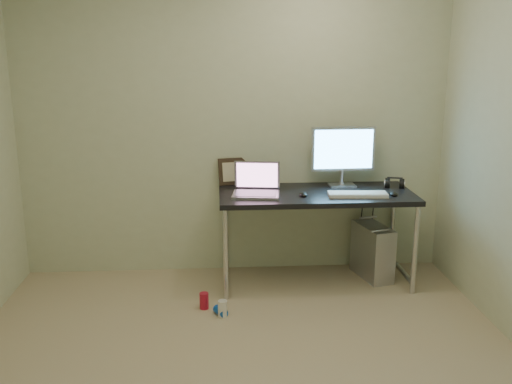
% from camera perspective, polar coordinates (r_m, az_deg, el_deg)
% --- Properties ---
extents(floor, '(3.50, 3.50, 0.00)m').
position_cam_1_polar(floor, '(3.44, -1.06, -18.45)').
color(floor, tan).
rests_on(floor, ground).
extents(wall_back, '(3.50, 0.02, 2.50)m').
position_cam_1_polar(wall_back, '(4.68, -2.19, 6.80)').
color(wall_back, beige).
rests_on(wall_back, ground).
extents(desk, '(1.53, 0.67, 0.75)m').
position_cam_1_polar(desk, '(4.53, 6.02, -1.03)').
color(desk, black).
rests_on(desk, ground).
extents(tower_computer, '(0.29, 0.46, 0.47)m').
position_cam_1_polar(tower_computer, '(4.83, 11.55, -5.82)').
color(tower_computer, '#B5B4BA').
rests_on(tower_computer, ground).
extents(cable_a, '(0.01, 0.16, 0.69)m').
position_cam_1_polar(cable_a, '(4.97, 10.42, -3.04)').
color(cable_a, black).
rests_on(cable_a, ground).
extents(cable_b, '(0.02, 0.11, 0.71)m').
position_cam_1_polar(cable_b, '(4.98, 11.48, -3.30)').
color(cable_b, black).
rests_on(cable_b, ground).
extents(can_red, '(0.09, 0.09, 0.12)m').
position_cam_1_polar(can_red, '(4.26, -5.21, -10.78)').
color(can_red, '#B91631').
rests_on(can_red, ground).
extents(can_white, '(0.07, 0.07, 0.12)m').
position_cam_1_polar(can_white, '(4.13, -3.35, -11.57)').
color(can_white, white).
rests_on(can_white, ground).
extents(can_blue, '(0.11, 0.13, 0.06)m').
position_cam_1_polar(can_blue, '(4.16, -3.57, -11.81)').
color(can_blue, '#0F4AB8').
rests_on(can_blue, ground).
extents(laptop, '(0.39, 0.34, 0.25)m').
position_cam_1_polar(laptop, '(4.42, 0.04, 0.52)').
color(laptop, silver).
rests_on(laptop, desk).
extents(monitor, '(0.52, 0.16, 0.49)m').
position_cam_1_polar(monitor, '(4.68, 8.71, 4.00)').
color(monitor, silver).
rests_on(monitor, desk).
extents(keyboard, '(0.46, 0.18, 0.03)m').
position_cam_1_polar(keyboard, '(4.44, 10.12, -0.23)').
color(keyboard, white).
rests_on(keyboard, desk).
extents(mouse_right, '(0.08, 0.11, 0.04)m').
position_cam_1_polar(mouse_right, '(4.52, 13.59, -0.10)').
color(mouse_right, black).
rests_on(mouse_right, desk).
extents(mouse_left, '(0.07, 0.10, 0.03)m').
position_cam_1_polar(mouse_left, '(4.39, 4.75, -0.18)').
color(mouse_left, black).
rests_on(mouse_left, desk).
extents(headphones, '(0.18, 0.10, 0.10)m').
position_cam_1_polar(headphones, '(4.78, 13.68, 0.80)').
color(headphones, black).
rests_on(headphones, desk).
extents(picture_frame, '(0.29, 0.13, 0.23)m').
position_cam_1_polar(picture_frame, '(4.72, -2.09, 2.09)').
color(picture_frame, black).
rests_on(picture_frame, desk).
extents(webcam, '(0.05, 0.04, 0.12)m').
position_cam_1_polar(webcam, '(4.67, 1.10, 1.69)').
color(webcam, silver).
rests_on(webcam, desk).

